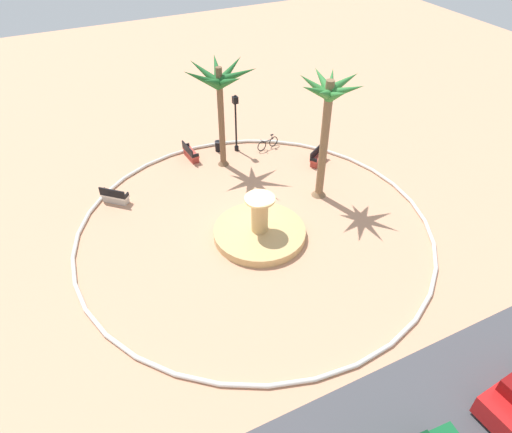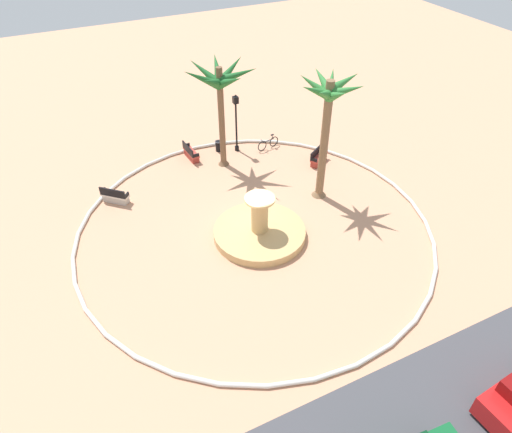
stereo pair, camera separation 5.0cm
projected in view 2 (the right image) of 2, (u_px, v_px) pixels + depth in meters
The scene contains 11 objects.
ground_plane at pixel (255, 229), 24.72m from camera, with size 80.00×80.00×0.00m, color tan.
plaza_curb at pixel (255, 228), 24.66m from camera, with size 18.74×18.74×0.20m, color silver.
fountain at pixel (259, 231), 24.08m from camera, with size 4.80×4.80×2.48m.
palm_tree_near_fountain at pixel (328, 107), 23.66m from camera, with size 3.63×3.60×7.25m.
palm_tree_by_curb at pixel (220, 86), 26.47m from camera, with size 4.20×4.38×6.62m.
bench_east at pixel (115, 197), 26.39m from camera, with size 1.51×1.45×1.00m.
bench_west at pixel (318, 158), 29.67m from camera, with size 1.62×1.28×1.00m.
bench_north at pixel (191, 154), 30.07m from camera, with size 0.62×1.63×1.00m.
lamppost at pixel (236, 119), 29.63m from camera, with size 0.32×0.32×3.98m.
trash_bin at pixel (218, 146), 30.80m from camera, with size 0.46×0.46×0.73m.
bicycle_red_frame at pixel (268, 143), 31.04m from camera, with size 1.70×0.51×0.94m.
Camera 2 is at (8.09, 17.00, 16.03)m, focal length 32.50 mm.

